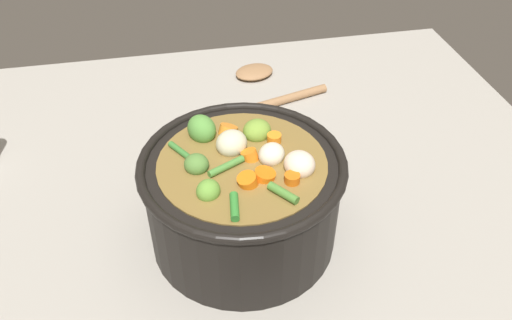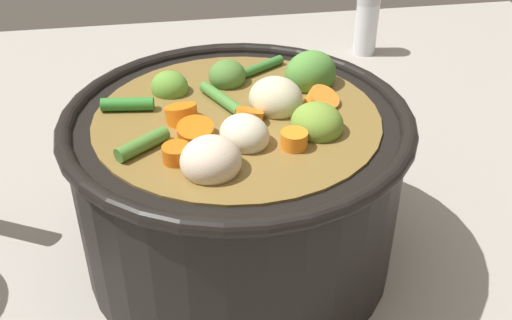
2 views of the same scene
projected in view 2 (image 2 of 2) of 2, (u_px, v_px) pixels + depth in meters
ground_plane at (240, 251)px, 0.52m from camera, size 1.10×1.10×0.00m
cooking_pot at (239, 182)px, 0.48m from camera, size 0.26×0.26×0.16m
salt_shaker at (367, 23)px, 0.84m from camera, size 0.03×0.03×0.09m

